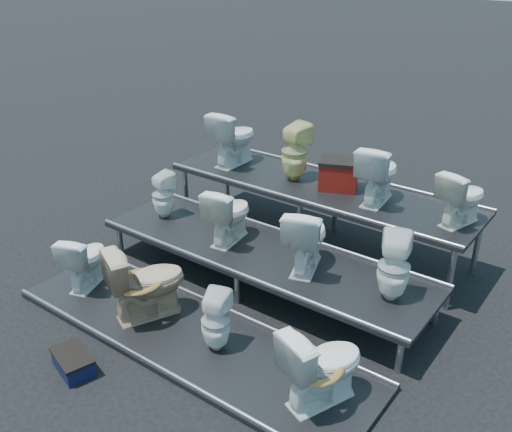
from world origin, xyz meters
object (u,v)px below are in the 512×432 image
Objects in this scene: toilet_7 at (394,267)px; toilet_10 at (378,173)px; toilet_0 at (85,259)px; red_crate at (339,176)px; step_stool at (73,363)px; toilet_8 at (234,137)px; toilet_3 at (323,365)px; toilet_9 at (295,152)px; toilet_6 at (306,237)px; toilet_2 at (216,321)px; toilet_4 at (163,195)px; toilet_5 at (229,214)px; toilet_1 at (147,282)px; toilet_11 at (462,197)px.

toilet_7 is 1.60m from toilet_10.
toilet_10 is (2.43, 2.60, 0.83)m from toilet_0.
red_crate is (-1.41, 1.38, 0.21)m from toilet_7.
step_stool is at bearing -125.04° from red_crate.
toilet_8 reaches higher than toilet_10.
toilet_3 is 4.08m from toilet_8.
toilet_10 is at bearing -167.48° from toilet_9.
toilet_9 is (-1.01, 1.30, 0.41)m from toilet_6.
toilet_3 is at bearing 140.14° from toilet_9.
toilet_4 is (-1.99, 1.30, 0.39)m from toilet_2.
red_crate is at bearing -63.90° from toilet_7.
toilet_0 is 0.90× the size of toilet_6.
toilet_5 reaches higher than toilet_4.
toilet_10 is (1.30, 1.30, 0.42)m from toilet_5.
toilet_9 is 1.21m from toilet_10.
red_crate is (0.63, 0.08, -0.22)m from toilet_9.
toilet_7 is at bearing 160.04° from toilet_9.
toilet_8 reaches higher than toilet_9.
toilet_10 reaches higher than toilet_2.
step_stool is at bearing 116.07° from toilet_1.
toilet_0 is at bearing 151.94° from step_stool.
toilet_8 reaches higher than toilet_3.
step_stool is at bearing 29.98° from toilet_2.
red_crate is at bearing -81.84° from toilet_1.
toilet_2 is 1.86m from toilet_7.
toilet_7 is (3.26, 1.30, 0.43)m from toilet_0.
toilet_6 is at bearing 140.34° from toilet_9.
toilet_5 is at bearing 46.18° from toilet_11.
toilet_7 is 0.94× the size of toilet_8.
toilet_6 is at bearing -170.16° from toilet_0.
toilet_10 is (1.39, 2.60, 0.75)m from toilet_1.
toilet_2 is at bearing 21.79° from toilet_3.
toilet_6 is at bearing 146.97° from toilet_8.
toilet_7 reaches higher than toilet_0.
toilet_0 is 2.62m from toilet_6.
toilet_3 is 1.03× the size of toilet_6.
toilet_4 is 2.77m from toilet_10.
toilet_9 is 1.05× the size of toilet_10.
step_stool is (-2.16, -1.03, -0.37)m from toilet_3.
toilet_3 is 1.22× the size of toilet_11.
toilet_2 is 0.86× the size of toilet_6.
toilet_10 reaches higher than red_crate.
toilet_6 is (2.21, 0.00, 0.07)m from toilet_4.
red_crate is (-1.37, 2.68, 0.58)m from toilet_3.
red_crate is at bearing -145.00° from toilet_0.
toilet_2 is 1.62m from toilet_5.
toilet_11 is 1.34× the size of red_crate.
red_crate reaches higher than toilet_7.
toilet_3 is 2.49m from toilet_5.
toilet_8 is 1.64× the size of red_crate.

